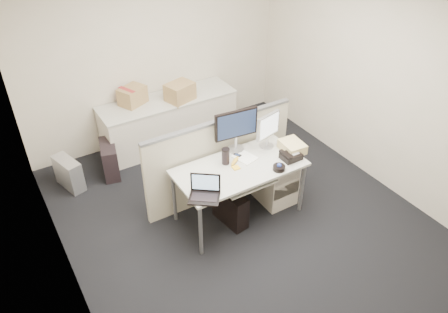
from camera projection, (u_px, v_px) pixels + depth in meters
floor at (238, 214)px, 5.42m from camera, size 4.00×4.50×0.01m
wall_back at (155, 52)px, 6.21m from camera, size 4.00×0.02×2.70m
wall_front at (416, 258)px, 3.06m from camera, size 4.00×0.02×2.70m
wall_left at (48, 180)px, 3.79m from camera, size 0.02×4.50×2.70m
wall_right at (374, 78)px, 5.49m from camera, size 0.02×4.50×2.70m
desk at (239, 171)px, 5.03m from camera, size 1.50×0.75×0.73m
keyboard_tray at (248, 183)px, 4.93m from camera, size 0.62×0.32×0.02m
drawer_pedestal at (273, 177)px, 5.50m from camera, size 0.40×0.55×0.65m
cubicle_partition at (220, 160)px, 5.41m from camera, size 2.00×0.06×1.10m
back_counter at (169, 122)px, 6.56m from camera, size 2.00×0.60×0.72m
monitor_main at (236, 131)px, 5.13m from camera, size 0.55×0.26×0.54m
monitor_small at (268, 131)px, 5.21m from camera, size 0.39×0.26×0.44m
laptop at (204, 190)px, 4.47m from camera, size 0.40×0.38×0.24m
trackball at (279, 168)px, 4.93m from camera, size 0.14×0.14×0.05m
desk_phone at (291, 156)px, 5.10m from camera, size 0.22×0.18×0.07m
paper_stack at (245, 157)px, 5.14m from camera, size 0.26×0.31×0.01m
sticky_pad at (236, 168)px, 4.97m from camera, size 0.09×0.09×0.01m
travel_mug at (226, 157)px, 4.99m from camera, size 0.10×0.10×0.19m
banana at (235, 161)px, 5.05m from camera, size 0.18×0.15×0.04m
cellphone at (237, 155)px, 5.17m from camera, size 0.09×0.11×0.01m
manila_folders at (292, 147)px, 5.23m from camera, size 0.26×0.32×0.11m
keyboard at (242, 181)px, 4.92m from camera, size 0.46×0.31×0.02m
pc_tower_desk at (230, 207)px, 5.19m from camera, size 0.25×0.49×0.43m
pc_tower_spare_dark at (110, 159)px, 5.97m from camera, size 0.31×0.53×0.47m
pc_tower_spare_silver at (69, 173)px, 5.74m from camera, size 0.30×0.49×0.43m
cardboard_box_left at (133, 96)px, 6.15m from camera, size 0.44×0.40×0.27m
cardboard_box_right at (180, 92)px, 6.25m from camera, size 0.45×0.39×0.27m
red_binder at (128, 98)px, 6.11m from camera, size 0.17×0.29×0.27m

